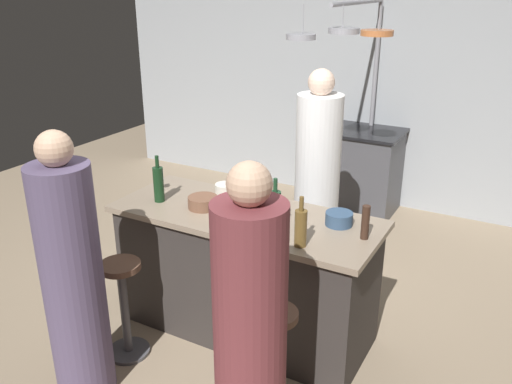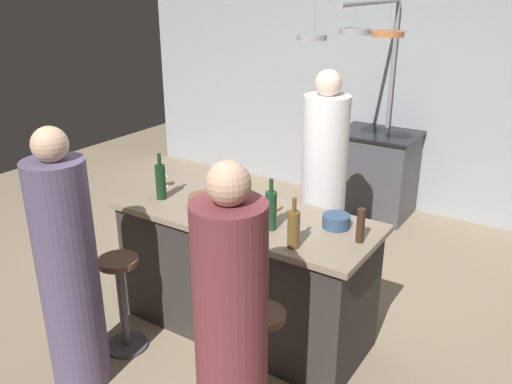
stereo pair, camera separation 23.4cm
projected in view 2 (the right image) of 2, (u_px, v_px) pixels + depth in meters
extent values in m
plane|color=gray|center=(245.00, 327.00, 3.86)|extent=(9.00, 9.00, 0.00)
cube|color=#9EA3A8|center=(396.00, 86.00, 5.61)|extent=(6.40, 0.16, 2.60)
cube|color=#332D2B|center=(244.00, 275.00, 3.70)|extent=(1.72, 0.66, 0.86)
cube|color=gray|center=(244.00, 216.00, 3.54)|extent=(1.80, 0.72, 0.04)
cube|color=#47474C|center=(375.00, 175.00, 5.62)|extent=(0.76, 0.60, 0.86)
cube|color=black|center=(379.00, 134.00, 5.45)|extent=(0.80, 0.64, 0.03)
cylinder|color=white|center=(323.00, 189.00, 4.33)|extent=(0.36, 0.36, 1.52)
sphere|color=beige|center=(328.00, 83.00, 4.01)|extent=(0.21, 0.21, 0.21)
cylinder|color=#4C4C51|center=(262.00, 365.00, 2.98)|extent=(0.06, 0.06, 0.62)
cylinder|color=brown|center=(262.00, 315.00, 2.86)|extent=(0.26, 0.26, 0.04)
cylinder|color=brown|center=(231.00, 345.00, 2.53)|extent=(0.35, 0.35, 1.45)
sphere|color=#D8AD8C|center=(228.00, 184.00, 2.23)|extent=(0.20, 0.20, 0.20)
cylinder|color=#4C4C51|center=(127.00, 345.00, 3.65)|extent=(0.28, 0.28, 0.02)
cylinder|color=#4C4C51|center=(123.00, 305.00, 3.54)|extent=(0.06, 0.06, 0.62)
cylinder|color=brown|center=(118.00, 261.00, 3.41)|extent=(0.26, 0.26, 0.04)
cylinder|color=#594C6B|center=(69.00, 279.00, 3.10)|extent=(0.34, 0.34, 1.44)
sphere|color=#D8AD8C|center=(50.00, 145.00, 2.81)|extent=(0.20, 0.20, 0.20)
cylinder|color=gray|center=(389.00, 110.00, 5.58)|extent=(0.04, 0.04, 2.15)
cylinder|color=gray|center=(373.00, 3.00, 4.66)|extent=(0.04, 1.34, 0.04)
cylinder|color=gray|center=(312.00, 37.00, 4.47)|extent=(0.25, 0.25, 0.04)
cylinder|color=gray|center=(315.00, 20.00, 4.45)|extent=(0.01, 0.01, 0.26)
cylinder|color=gray|center=(355.00, 31.00, 4.33)|extent=(0.26, 0.26, 0.04)
cylinder|color=gray|center=(354.00, 18.00, 4.26)|extent=(0.01, 0.01, 0.20)
cylinder|color=#B26638|center=(388.00, 34.00, 4.12)|extent=(0.26, 0.26, 0.04)
cylinder|color=gray|center=(390.00, 20.00, 4.11)|extent=(0.01, 0.01, 0.20)
cube|color=#997047|center=(254.00, 207.00, 3.60)|extent=(0.32, 0.22, 0.02)
cylinder|color=#382319|center=(361.00, 226.00, 3.11)|extent=(0.05, 0.05, 0.21)
cylinder|color=#193D23|center=(271.00, 211.00, 3.26)|extent=(0.07, 0.07, 0.24)
cylinder|color=#193D23|center=(271.00, 186.00, 3.20)|extent=(0.03, 0.03, 0.08)
cylinder|color=brown|center=(294.00, 230.00, 3.04)|extent=(0.07, 0.07, 0.22)
cylinder|color=brown|center=(294.00, 205.00, 2.98)|extent=(0.03, 0.03, 0.08)
cylinder|color=black|center=(249.00, 208.00, 3.35)|extent=(0.07, 0.07, 0.21)
cylinder|color=black|center=(249.00, 186.00, 3.30)|extent=(0.03, 0.03, 0.08)
cylinder|color=#143319|center=(161.00, 182.00, 3.72)|extent=(0.07, 0.07, 0.25)
cylinder|color=#143319|center=(159.00, 160.00, 3.66)|extent=(0.03, 0.03, 0.08)
cylinder|color=silver|center=(164.00, 187.00, 3.98)|extent=(0.06, 0.06, 0.01)
cylinder|color=silver|center=(164.00, 181.00, 3.96)|extent=(0.01, 0.01, 0.07)
cone|color=silver|center=(163.00, 173.00, 3.94)|extent=(0.07, 0.07, 0.06)
cylinder|color=silver|center=(220.00, 224.00, 3.37)|extent=(0.06, 0.06, 0.01)
cylinder|color=silver|center=(220.00, 218.00, 3.35)|extent=(0.01, 0.01, 0.07)
cone|color=silver|center=(220.00, 208.00, 3.32)|extent=(0.07, 0.07, 0.06)
cylinder|color=#334C6B|center=(336.00, 221.00, 3.32)|extent=(0.17, 0.17, 0.08)
cylinder|color=brown|center=(203.00, 201.00, 3.62)|extent=(0.20, 0.20, 0.08)
cylinder|color=silver|center=(227.00, 189.00, 3.83)|extent=(0.14, 0.14, 0.08)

